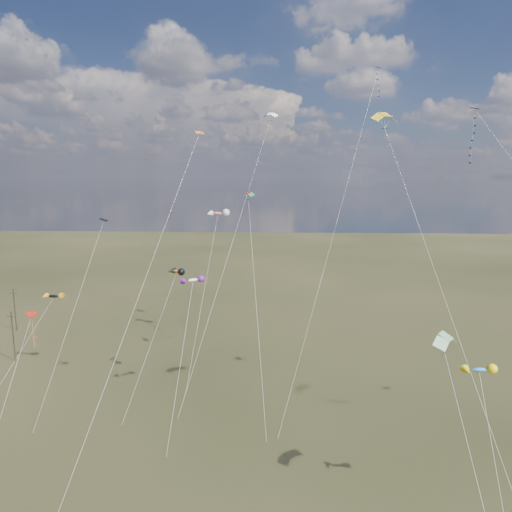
{
  "coord_description": "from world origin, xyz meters",
  "views": [
    {
      "loc": [
        2.71,
        -34.86,
        28.14
      ],
      "look_at": [
        0.0,
        18.0,
        19.0
      ],
      "focal_mm": 32.0,
      "sensor_mm": 36.0,
      "label": 1
    }
  ],
  "objects_px": {
    "utility_pole_near": "(13,336)",
    "parafoil_yellow": "(386,116)",
    "novelty_black_orange": "(53,296)",
    "diamond_black_high": "(490,157)",
    "utility_pole_far": "(15,309)"
  },
  "relations": [
    {
      "from": "utility_pole_near",
      "to": "parafoil_yellow",
      "type": "bearing_deg",
      "value": -20.48
    },
    {
      "from": "parafoil_yellow",
      "to": "utility_pole_near",
      "type": "bearing_deg",
      "value": 159.52
    },
    {
      "from": "diamond_black_high",
      "to": "novelty_black_orange",
      "type": "bearing_deg",
      "value": 165.08
    },
    {
      "from": "diamond_black_high",
      "to": "parafoil_yellow",
      "type": "relative_size",
      "value": 1.01
    },
    {
      "from": "diamond_black_high",
      "to": "novelty_black_orange",
      "type": "xyz_separation_m",
      "value": [
        -53.77,
        14.33,
        -18.99
      ]
    },
    {
      "from": "utility_pole_far",
      "to": "parafoil_yellow",
      "type": "distance_m",
      "value": 73.76
    },
    {
      "from": "utility_pole_near",
      "to": "parafoil_yellow",
      "type": "height_order",
      "value": "parafoil_yellow"
    },
    {
      "from": "utility_pole_near",
      "to": "parafoil_yellow",
      "type": "xyz_separation_m",
      "value": [
        50.83,
        -18.98,
        29.86
      ]
    },
    {
      "from": "diamond_black_high",
      "to": "parafoil_yellow",
      "type": "height_order",
      "value": "diamond_black_high"
    },
    {
      "from": "novelty_black_orange",
      "to": "utility_pole_near",
      "type": "bearing_deg",
      "value": 162.8
    },
    {
      "from": "utility_pole_near",
      "to": "utility_pole_far",
      "type": "height_order",
      "value": "same"
    },
    {
      "from": "diamond_black_high",
      "to": "utility_pole_far",
      "type": "bearing_deg",
      "value": 156.18
    },
    {
      "from": "utility_pole_near",
      "to": "utility_pole_far",
      "type": "xyz_separation_m",
      "value": [
        -8.0,
        14.0,
        0.0
      ]
    },
    {
      "from": "diamond_black_high",
      "to": "novelty_black_orange",
      "type": "distance_m",
      "value": 58.8
    },
    {
      "from": "utility_pole_near",
      "to": "parafoil_yellow",
      "type": "relative_size",
      "value": 0.23
    }
  ]
}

